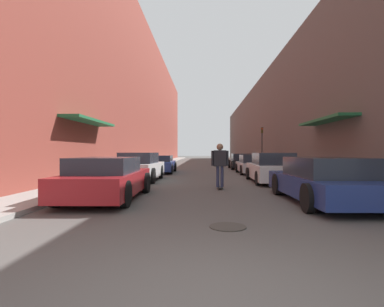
{
  "coord_description": "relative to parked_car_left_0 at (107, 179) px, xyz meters",
  "views": [
    {
      "loc": [
        -0.14,
        -2.68,
        1.44
      ],
      "look_at": [
        -0.66,
        11.31,
        1.35
      ],
      "focal_mm": 28.0,
      "sensor_mm": 36.0,
      "label": 1
    }
  ],
  "objects": [
    {
      "name": "ground",
      "position": [
        3.04,
        20.07,
        -0.62
      ],
      "size": [
        144.66,
        144.66,
        0.0
      ],
      "primitive_type": "plane",
      "color": "#4C4947"
    },
    {
      "name": "curb_strip_left",
      "position": [
        -2.06,
        26.64,
        -0.56
      ],
      "size": [
        1.8,
        65.75,
        0.12
      ],
      "color": "gray",
      "rests_on": "ground"
    },
    {
      "name": "curb_strip_right",
      "position": [
        8.13,
        26.64,
        -0.56
      ],
      "size": [
        1.8,
        65.75,
        0.12
      ],
      "color": "gray",
      "rests_on": "ground"
    },
    {
      "name": "building_row_left",
      "position": [
        -4.96,
        26.64,
        6.88
      ],
      "size": [
        4.9,
        65.75,
        15.01
      ],
      "color": "brown",
      "rests_on": "ground"
    },
    {
      "name": "building_row_right",
      "position": [
        11.03,
        26.64,
        4.06
      ],
      "size": [
        4.9,
        65.75,
        9.37
      ],
      "color": "#564C47",
      "rests_on": "ground"
    },
    {
      "name": "parked_car_left_0",
      "position": [
        0.0,
        0.0,
        0.0
      ],
      "size": [
        2.01,
        4.58,
        1.27
      ],
      "color": "maroon",
      "rests_on": "ground"
    },
    {
      "name": "parked_car_left_1",
      "position": [
        -0.22,
        5.7,
        0.05
      ],
      "size": [
        1.88,
        4.24,
        1.39
      ],
      "color": "silver",
      "rests_on": "ground"
    },
    {
      "name": "parked_car_left_2",
      "position": [
        -0.04,
        11.39,
        -0.04
      ],
      "size": [
        1.97,
        4.39,
        1.18
      ],
      "color": "navy",
      "rests_on": "ground"
    },
    {
      "name": "parked_car_right_0",
      "position": [
        6.26,
        -0.42,
        -0.0
      ],
      "size": [
        2.0,
        4.81,
        1.28
      ],
      "color": "navy",
      "rests_on": "ground"
    },
    {
      "name": "parked_car_right_1",
      "position": [
        6.11,
        5.19,
        0.03
      ],
      "size": [
        1.94,
        4.5,
        1.38
      ],
      "color": "silver",
      "rests_on": "ground"
    },
    {
      "name": "parked_car_right_2",
      "position": [
        6.19,
        10.65,
        -0.03
      ],
      "size": [
        2.04,
        3.97,
        1.23
      ],
      "color": "#B7B7BC",
      "rests_on": "ground"
    },
    {
      "name": "parked_car_right_3",
      "position": [
        6.17,
        16.15,
        -0.0
      ],
      "size": [
        2.08,
        4.37,
        1.28
      ],
      "color": "black",
      "rests_on": "ground"
    },
    {
      "name": "skateboarder",
      "position": [
        3.55,
        2.62,
        0.45
      ],
      "size": [
        0.67,
        0.78,
        1.75
      ],
      "color": "black",
      "rests_on": "ground"
    },
    {
      "name": "manhole_cover",
      "position": [
        3.37,
        -3.22,
        -0.62
      ],
      "size": [
        0.7,
        0.7,
        0.02
      ],
      "color": "#332D28",
      "rests_on": "ground"
    },
    {
      "name": "traffic_light",
      "position": [
        7.67,
        15.52,
        1.54
      ],
      "size": [
        0.16,
        0.22,
        3.28
      ],
      "color": "#2D2D2D",
      "rests_on": "curb_strip_right"
    }
  ]
}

